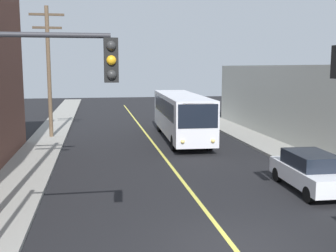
# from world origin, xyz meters

# --- Properties ---
(ground_plane) EXTENTS (120.00, 120.00, 0.00)m
(ground_plane) POSITION_xyz_m (0.00, 0.00, 0.00)
(ground_plane) COLOR black
(sidewalk_left) EXTENTS (2.50, 90.00, 0.15)m
(sidewalk_left) POSITION_xyz_m (-7.25, 10.00, 0.07)
(sidewalk_left) COLOR gray
(sidewalk_left) RESTS_ON ground
(sidewalk_right) EXTENTS (2.50, 90.00, 0.15)m
(sidewalk_right) POSITION_xyz_m (7.25, 10.00, 0.07)
(sidewalk_right) COLOR gray
(sidewalk_right) RESTS_ON ground
(lane_stripe_center) EXTENTS (0.16, 60.00, 0.01)m
(lane_stripe_center) POSITION_xyz_m (0.00, 15.00, 0.01)
(lane_stripe_center) COLOR #D8CC4C
(lane_stripe_center) RESTS_ON ground
(city_bus) EXTENTS (3.03, 12.23, 3.20)m
(city_bus) POSITION_xyz_m (2.20, 17.88, 1.82)
(city_bus) COLOR silver
(city_bus) RESTS_ON ground
(parked_car_white) EXTENTS (1.95, 4.46, 1.62)m
(parked_car_white) POSITION_xyz_m (4.97, 4.59, 0.84)
(parked_car_white) COLOR silver
(parked_car_white) RESTS_ON ground
(utility_pole_mid) EXTENTS (2.40, 0.28, 9.23)m
(utility_pole_mid) POSITION_xyz_m (-7.03, 19.63, 5.25)
(utility_pole_mid) COLOR brown
(utility_pole_mid) RESTS_ON sidewalk_left
(traffic_signal_left_corner) EXTENTS (3.75, 0.48, 6.00)m
(traffic_signal_left_corner) POSITION_xyz_m (-5.41, -1.34, 4.30)
(traffic_signal_left_corner) COLOR #2D2D33
(traffic_signal_left_corner) RESTS_ON sidewalk_left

